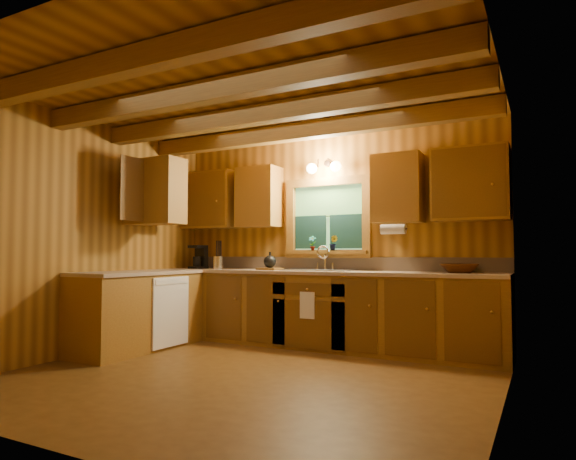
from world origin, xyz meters
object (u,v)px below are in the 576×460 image
(coffee_maker, at_px, (200,257))
(cutting_board, at_px, (270,269))
(wicker_basket, at_px, (459,268))
(sink, at_px, (319,274))

(coffee_maker, distance_m, cutting_board, 1.16)
(cutting_board, xyz_separation_m, wicker_basket, (2.23, 0.11, 0.04))
(coffee_maker, height_order, wicker_basket, coffee_maker)
(wicker_basket, bearing_deg, coffee_maker, -179.47)
(sink, distance_m, wicker_basket, 1.59)
(coffee_maker, relative_size, cutting_board, 1.10)
(cutting_board, bearing_deg, sink, 13.34)
(wicker_basket, bearing_deg, sink, -178.23)
(sink, relative_size, wicker_basket, 2.10)
(coffee_maker, distance_m, wicker_basket, 3.38)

